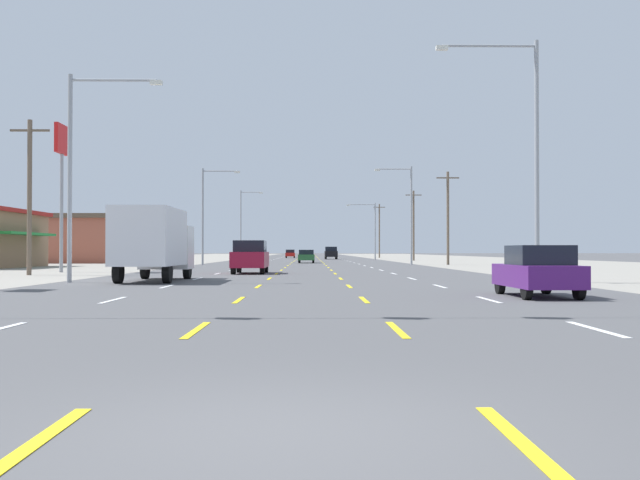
{
  "coord_description": "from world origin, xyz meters",
  "views": [
    {
      "loc": [
        0.22,
        -5.47,
        1.39
      ],
      "look_at": [
        0.97,
        45.26,
        2.13
      ],
      "focal_mm": 40.09,
      "sensor_mm": 36.0,
      "label": 1
    }
  ],
  "objects_px": {
    "suv_inner_left_mid": "(250,256)",
    "streetlight_left_row_0": "(80,161)",
    "box_truck_far_left_near": "(154,241)",
    "streetlight_left_row_2": "(243,220)",
    "streetlight_left_row_1": "(206,209)",
    "streetlight_right_row_2": "(372,226)",
    "pole_sign_left_row_1": "(62,160)",
    "sedan_center_turn_midfar": "(306,256)",
    "streetlight_right_row_1": "(408,208)",
    "hatchback_inner_left_farther": "(290,254)",
    "suv_inner_right_far": "(331,253)",
    "streetlight_right_row_0": "(527,142)",
    "hatchback_far_right_nearest": "(538,271)"
  },
  "relations": [
    {
      "from": "hatchback_inner_left_farther",
      "to": "streetlight_left_row_2",
      "type": "height_order",
      "value": "streetlight_left_row_2"
    },
    {
      "from": "streetlight_left_row_0",
      "to": "streetlight_right_row_1",
      "type": "height_order",
      "value": "streetlight_right_row_1"
    },
    {
      "from": "hatchback_far_right_nearest",
      "to": "hatchback_inner_left_farther",
      "type": "relative_size",
      "value": 1.0
    },
    {
      "from": "streetlight_left_row_1",
      "to": "streetlight_right_row_1",
      "type": "relative_size",
      "value": 0.98
    },
    {
      "from": "hatchback_far_right_nearest",
      "to": "streetlight_left_row_2",
      "type": "distance_m",
      "value": 88.19
    },
    {
      "from": "sedan_center_turn_midfar",
      "to": "pole_sign_left_row_1",
      "type": "relative_size",
      "value": 0.48
    },
    {
      "from": "streetlight_left_row_1",
      "to": "suv_inner_right_far",
      "type": "bearing_deg",
      "value": 72.94
    },
    {
      "from": "streetlight_right_row_0",
      "to": "box_truck_far_left_near",
      "type": "bearing_deg",
      "value": 175.58
    },
    {
      "from": "streetlight_left_row_0",
      "to": "streetlight_right_row_0",
      "type": "height_order",
      "value": "streetlight_right_row_0"
    },
    {
      "from": "streetlight_right_row_0",
      "to": "streetlight_left_row_1",
      "type": "bearing_deg",
      "value": 116.94
    },
    {
      "from": "suv_inner_right_far",
      "to": "streetlight_left_row_2",
      "type": "bearing_deg",
      "value": -158.33
    },
    {
      "from": "suv_inner_right_far",
      "to": "pole_sign_left_row_1",
      "type": "bearing_deg",
      "value": -105.83
    },
    {
      "from": "streetlight_left_row_1",
      "to": "streetlight_left_row_2",
      "type": "relative_size",
      "value": 0.9
    },
    {
      "from": "hatchback_far_right_nearest",
      "to": "box_truck_far_left_near",
      "type": "distance_m",
      "value": 17.68
    },
    {
      "from": "streetlight_right_row_1",
      "to": "streetlight_left_row_1",
      "type": "bearing_deg",
      "value": -180.0
    },
    {
      "from": "streetlight_right_row_2",
      "to": "streetlight_right_row_0",
      "type": "bearing_deg",
      "value": -89.95
    },
    {
      "from": "suv_inner_left_mid",
      "to": "streetlight_left_row_0",
      "type": "distance_m",
      "value": 14.32
    },
    {
      "from": "hatchback_inner_left_farther",
      "to": "streetlight_right_row_1",
      "type": "relative_size",
      "value": 0.41
    },
    {
      "from": "sedan_center_turn_midfar",
      "to": "pole_sign_left_row_1",
      "type": "distance_m",
      "value": 37.58
    },
    {
      "from": "suv_inner_left_mid",
      "to": "sedan_center_turn_midfar",
      "type": "bearing_deg",
      "value": 84.9
    },
    {
      "from": "box_truck_far_left_near",
      "to": "streetlight_left_row_0",
      "type": "bearing_deg",
      "value": -156.5
    },
    {
      "from": "hatchback_inner_left_farther",
      "to": "pole_sign_left_row_1",
      "type": "xyz_separation_m",
      "value": [
        -12.2,
        -86.48,
        6.38
      ]
    },
    {
      "from": "streetlight_left_row_1",
      "to": "streetlight_left_row_2",
      "type": "xyz_separation_m",
      "value": [
        -0.07,
        38.36,
        0.51
      ]
    },
    {
      "from": "suv_inner_right_far",
      "to": "streetlight_right_row_2",
      "type": "height_order",
      "value": "streetlight_right_row_2"
    },
    {
      "from": "suv_inner_right_far",
      "to": "streetlight_right_row_0",
      "type": "bearing_deg",
      "value": -85.76
    },
    {
      "from": "suv_inner_left_mid",
      "to": "streetlight_right_row_1",
      "type": "relative_size",
      "value": 0.51
    },
    {
      "from": "hatchback_inner_left_farther",
      "to": "box_truck_far_left_near",
      "type": "bearing_deg",
      "value": -91.99
    },
    {
      "from": "pole_sign_left_row_1",
      "to": "streetlight_right_row_0",
      "type": "relative_size",
      "value": 0.89
    },
    {
      "from": "suv_inner_right_far",
      "to": "suv_inner_left_mid",
      "type": "bearing_deg",
      "value": -95.7
    },
    {
      "from": "suv_inner_right_far",
      "to": "streetlight_left_row_2",
      "type": "relative_size",
      "value": 0.47
    },
    {
      "from": "suv_inner_right_far",
      "to": "streetlight_left_row_1",
      "type": "relative_size",
      "value": 0.52
    },
    {
      "from": "suv_inner_right_far",
      "to": "streetlight_right_row_1",
      "type": "height_order",
      "value": "streetlight_right_row_1"
    },
    {
      "from": "streetlight_left_row_0",
      "to": "streetlight_right_row_0",
      "type": "xyz_separation_m",
      "value": [
        19.43,
        0.0,
        0.86
      ]
    },
    {
      "from": "box_truck_far_left_near",
      "to": "sedan_center_turn_midfar",
      "type": "height_order",
      "value": "box_truck_far_left_near"
    },
    {
      "from": "hatchback_far_right_nearest",
      "to": "pole_sign_left_row_1",
      "type": "bearing_deg",
      "value": 133.02
    },
    {
      "from": "suv_inner_left_mid",
      "to": "sedan_center_turn_midfar",
      "type": "relative_size",
      "value": 1.09
    },
    {
      "from": "hatchback_inner_left_farther",
      "to": "streetlight_left_row_1",
      "type": "xyz_separation_m",
      "value": [
        -6.46,
        -62.64,
        4.61
      ]
    },
    {
      "from": "streetlight_left_row_2",
      "to": "streetlight_right_row_2",
      "type": "height_order",
      "value": "streetlight_left_row_2"
    },
    {
      "from": "suv_inner_left_mid",
      "to": "hatchback_inner_left_farther",
      "type": "relative_size",
      "value": 1.26
    },
    {
      "from": "hatchback_far_right_nearest",
      "to": "streetlight_right_row_1",
      "type": "relative_size",
      "value": 0.41
    },
    {
      "from": "streetlight_left_row_0",
      "to": "suv_inner_right_far",
      "type": "bearing_deg",
      "value": 80.76
    },
    {
      "from": "box_truck_far_left_near",
      "to": "hatchback_inner_left_farther",
      "type": "bearing_deg",
      "value": 88.01
    },
    {
      "from": "sedan_center_turn_midfar",
      "to": "streetlight_right_row_2",
      "type": "relative_size",
      "value": 0.52
    },
    {
      "from": "box_truck_far_left_near",
      "to": "streetlight_left_row_2",
      "type": "relative_size",
      "value": 0.69
    },
    {
      "from": "box_truck_far_left_near",
      "to": "pole_sign_left_row_1",
      "type": "bearing_deg",
      "value": 123.43
    },
    {
      "from": "suv_inner_left_mid",
      "to": "sedan_center_turn_midfar",
      "type": "distance_m",
      "value": 36.23
    },
    {
      "from": "box_truck_far_left_near",
      "to": "streetlight_right_row_0",
      "type": "height_order",
      "value": "streetlight_right_row_0"
    },
    {
      "from": "pole_sign_left_row_1",
      "to": "streetlight_right_row_1",
      "type": "distance_m",
      "value": 34.82
    },
    {
      "from": "hatchback_inner_left_farther",
      "to": "streetlight_right_row_1",
      "type": "xyz_separation_m",
      "value": [
        13.13,
        -62.64,
        4.72
      ]
    },
    {
      "from": "hatchback_far_right_nearest",
      "to": "streetlight_right_row_2",
      "type": "height_order",
      "value": "streetlight_right_row_2"
    }
  ]
}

